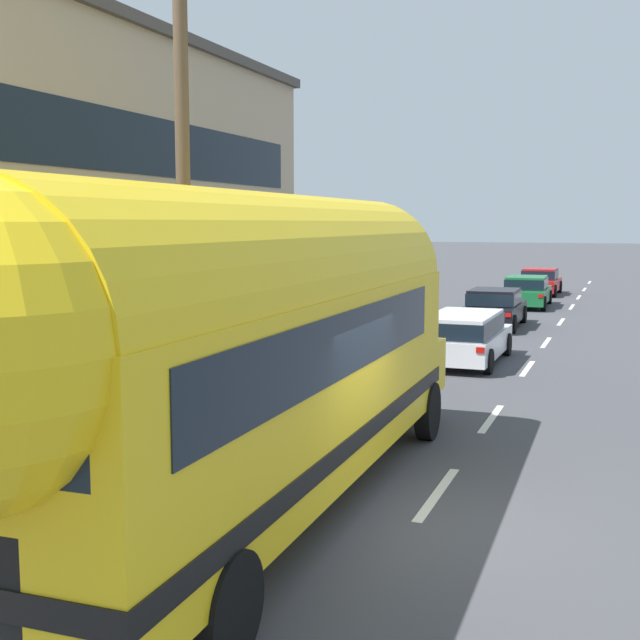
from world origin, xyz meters
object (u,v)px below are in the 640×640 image
painted_bus (246,343)px  car_fourth (540,281)px  utility_pole (183,181)px  car_lead (465,334)px  car_third (527,290)px  car_second (494,307)px

painted_bus → car_fourth: (-0.11, 35.51, -1.57)m
utility_pole → car_fourth: bearing=85.4°
car_lead → car_third: (-0.25, 15.96, -0.05)m
car_third → car_second: bearing=-91.7°
car_third → car_fourth: same height
car_third → car_lead: bearing=-89.1°
utility_pole → car_lead: (2.92, 9.60, -3.63)m
car_lead → car_second: (-0.48, 8.17, -0.05)m
painted_bus → car_fourth: painted_bus is taller
car_lead → car_second: bearing=93.4°
painted_bus → car_lead: 12.93m
utility_pole → car_second: (2.44, 17.77, -3.68)m
painted_bus → car_fourth: 35.55m
car_lead → car_fourth: 22.68m
utility_pole → painted_bus: size_ratio=0.69×
utility_pole → car_fourth: size_ratio=1.95×
car_third → car_fourth: size_ratio=1.10×
painted_bus → car_lead: bearing=89.0°
utility_pole → car_second: bearing=82.2°
utility_pole → car_fourth: (2.58, 32.27, -3.69)m
painted_bus → car_fourth: bearing=90.2°
utility_pole → car_lead: bearing=73.1°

